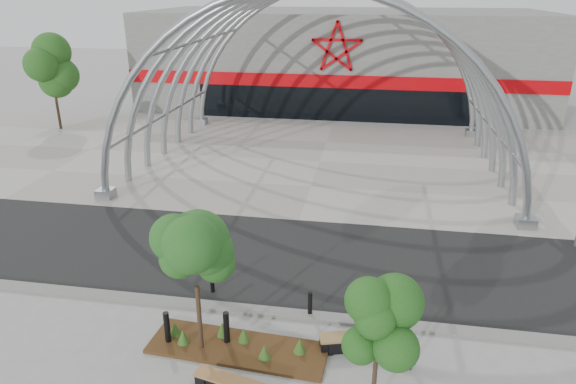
{
  "coord_description": "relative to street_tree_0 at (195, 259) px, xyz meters",
  "views": [
    {
      "loc": [
        3.07,
        -14.03,
        9.96
      ],
      "look_at": [
        0.0,
        4.0,
        2.6
      ],
      "focal_mm": 32.0,
      "sensor_mm": 36.0,
      "label": 1
    }
  ],
  "objects": [
    {
      "name": "road",
      "position": [
        1.5,
        5.83,
        -3.03
      ],
      "size": [
        140.0,
        7.0,
        0.02
      ],
      "primitive_type": "cube",
      "color": "black",
      "rests_on": "ground"
    },
    {
      "name": "ground",
      "position": [
        1.5,
        2.33,
        -3.04
      ],
      "size": [
        140.0,
        140.0,
        0.0
      ],
      "primitive_type": "plane",
      "color": "gray",
      "rests_on": "ground"
    },
    {
      "name": "bollard_1",
      "position": [
        -1.06,
        0.08,
        -2.49
      ],
      "size": [
        0.18,
        0.18,
        1.1
      ],
      "primitive_type": "cylinder",
      "color": "black",
      "rests_on": "ground"
    },
    {
      "name": "bench_1",
      "position": [
        4.53,
        0.81,
        -2.81
      ],
      "size": [
        2.33,
        1.09,
        0.48
      ],
      "color": "black",
      "rests_on": "ground"
    },
    {
      "name": "street_tree_0",
      "position": [
        0.0,
        0.0,
        0.0
      ],
      "size": [
        1.86,
        1.86,
        4.23
      ],
      "color": "#302013",
      "rests_on": "ground"
    },
    {
      "name": "vault_canopy",
      "position": [
        1.5,
        17.83,
        -3.03
      ],
      "size": [
        20.8,
        15.8,
        20.36
      ],
      "color": "gray",
      "rests_on": "ground"
    },
    {
      "name": "kerb",
      "position": [
        1.5,
        2.08,
        -2.98
      ],
      "size": [
        60.0,
        0.5,
        0.12
      ],
      "primitive_type": "cube",
      "color": "slate",
      "rests_on": "ground"
    },
    {
      "name": "bg_tree_0",
      "position": [
        -18.5,
        22.33,
        1.6
      ],
      "size": [
        3.0,
        3.0,
        6.45
      ],
      "color": "black",
      "rests_on": "ground"
    },
    {
      "name": "bollard_0",
      "position": [
        -0.6,
        2.99,
        -2.6
      ],
      "size": [
        0.14,
        0.14,
        0.88
      ],
      "primitive_type": "cylinder",
      "color": "black",
      "rests_on": "ground"
    },
    {
      "name": "bollard_4",
      "position": [
        5.99,
        0.2,
        -2.53
      ],
      "size": [
        0.17,
        0.17,
        1.03
      ],
      "primitive_type": "cylinder",
      "color": "black",
      "rests_on": "ground"
    },
    {
      "name": "bollard_2",
      "position": [
        0.68,
        0.36,
        -2.49
      ],
      "size": [
        0.18,
        0.18,
        1.11
      ],
      "primitive_type": "cylinder",
      "color": "black",
      "rests_on": "ground"
    },
    {
      "name": "arena_building",
      "position": [
        1.5,
        35.78,
        0.95
      ],
      "size": [
        34.0,
        15.24,
        8.0
      ],
      "color": "slate",
      "rests_on": "ground"
    },
    {
      "name": "planting_bed",
      "position": [
        0.98,
        0.2,
        -2.91
      ],
      "size": [
        5.37,
        1.97,
        0.56
      ],
      "color": "#402911",
      "rests_on": "ground"
    },
    {
      "name": "bollard_3",
      "position": [
        2.93,
        2.16,
        -2.59
      ],
      "size": [
        0.14,
        0.14,
        0.9
      ],
      "primitive_type": "cylinder",
      "color": "black",
      "rests_on": "ground"
    },
    {
      "name": "forecourt",
      "position": [
        1.5,
        17.83,
        -3.02
      ],
      "size": [
        60.0,
        17.0,
        0.04
      ],
      "primitive_type": "cube",
      "color": "#A09990",
      "rests_on": "ground"
    },
    {
      "name": "street_tree_1",
      "position": [
        5.0,
        -1.36,
        -0.53
      ],
      "size": [
        1.48,
        1.48,
        3.5
      ],
      "color": "black",
      "rests_on": "ground"
    }
  ]
}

